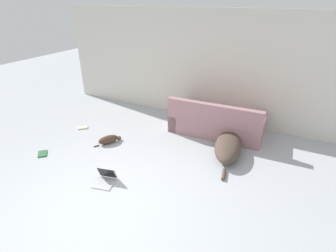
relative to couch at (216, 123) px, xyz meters
The scene contains 8 objects.
ground_plane 3.19m from the couch, 103.47° to the right, with size 20.00×20.00×0.00m, color #ADB2B7.
wall_back 1.46m from the couch, 136.51° to the left, with size 7.60×0.06×2.59m.
couch is the anchor object (origin of this frame).
dog 0.80m from the couch, 54.05° to the right, with size 0.73×1.75×0.34m.
cat 2.38m from the couch, 142.16° to the right, with size 0.38×0.55×0.17m.
laptop_open 2.76m from the couch, 113.74° to the right, with size 0.39×0.40×0.25m.
book_cream 3.12m from the couch, 157.67° to the right, with size 0.26×0.25×0.02m.
book_green 3.68m from the couch, 138.96° to the right, with size 0.28×0.28×0.02m.
Camera 1 is at (2.17, -2.10, 2.80)m, focal length 28.00 mm.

